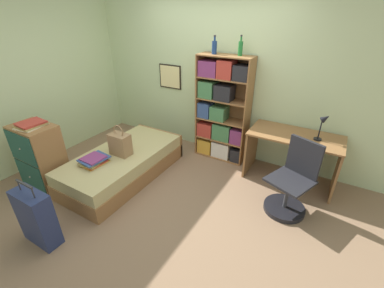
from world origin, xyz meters
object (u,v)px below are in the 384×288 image
Objects in this scene: desk_chair at (290,190)px; book_stack_on_bed at (94,160)px; bottle_brown at (240,48)px; desk_lamp at (324,123)px; bottle_green at (214,47)px; bed at (124,164)px; magazine_pile_on_dresser at (31,124)px; handbag at (120,144)px; desk at (293,149)px; bookcase at (220,112)px; suitcase at (37,218)px; dresser at (40,156)px.

book_stack_on_bed is at bearing -159.39° from desk_chair.
desk_lamp is (1.26, -0.18, -0.79)m from bottle_brown.
book_stack_on_bed is 2.34m from bottle_green.
magazine_pile_on_dresser is at bearing -137.84° from bed.
magazine_pile_on_dresser is at bearing -158.76° from desk_chair.
bed is 2.83m from desk_lamp.
desk_lamp reaches higher than book_stack_on_bed.
handbag is 1.26× the size of magazine_pile_on_dresser.
desk is at bearing 101.61° from desk_chair.
bookcase is at bearing 52.53° from bed.
bottle_green is at bearing -171.87° from bottle_brown.
handbag is at bearing -166.76° from desk_chair.
bookcase is 1.80× the size of desk_chair.
suitcase is 2.97× the size of bottle_green.
bottle_green is at bearing 174.74° from desk.
bottle_brown is at bearing 45.33° from magazine_pile_on_dresser.
suitcase is at bearing -112.18° from bottle_brown.
magazine_pile_on_dresser is 0.39× the size of desk_chair.
bottle_brown reaches higher than desk.
magazine_pile_on_dresser is at bearing 8.87° from dresser.
handbag reaches higher than bed.
desk_chair is at bearing 11.73° from bed.
magazine_pile_on_dresser is 0.29× the size of desk.
desk_lamp is (2.36, 2.52, 0.67)m from suitcase.
book_stack_on_bed is 2.04m from bookcase.
magazine_pile_on_dresser is (-0.91, 0.66, 0.62)m from suitcase.
desk reaches higher than book_stack_on_bed.
desk_chair is at bearing -78.39° from desk.
bed is 0.37m from handbag.
bottle_green is at bearing 74.72° from suitcase.
suitcase is 3.52m from desk_lamp.
suitcase is at bearing -133.15° from desk_lamp.
bottle_green reaches higher than suitcase.
desk_chair is at bearing 21.18° from dresser.
bottle_brown is (1.21, 1.31, 1.58)m from bed.
desk is at bearing -6.69° from bookcase.
handbag is at bearing 38.31° from dresser.
book_stack_on_bed is 2.59m from desk_chair.
book_stack_on_bed is 0.78m from dresser.
desk_lamp reaches higher than desk.
desk_lamp reaches higher than desk_chair.
bottle_brown is at bearing 67.82° from suitcase.
desk_lamp is (2.58, 1.55, 0.54)m from book_stack_on_bed.
suitcase is 1.29m from magazine_pile_on_dresser.
desk is at bearing 31.95° from magazine_pile_on_dresser.
dresser is 3.82m from desk_lamp.
bed is 1.13m from dresser.
magazine_pile_on_dresser is 2.71m from bottle_green.
bookcase is 1.24m from desk.
dresser is at bearing -148.16° from desk.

